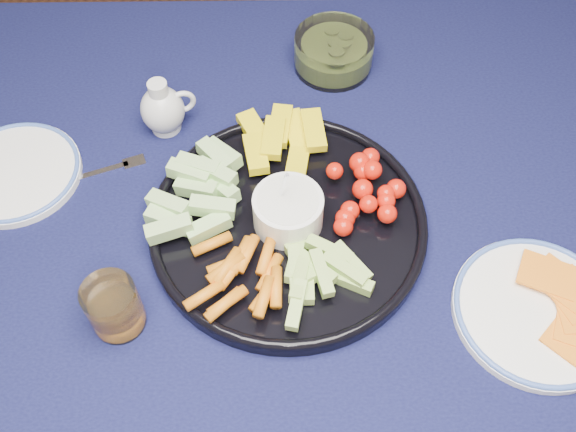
{
  "coord_description": "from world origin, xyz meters",
  "views": [
    {
      "loc": [
        0.05,
        -0.5,
        1.51
      ],
      "look_at": [
        0.06,
        0.01,
        0.78
      ],
      "focal_mm": 40.0,
      "sensor_mm": 36.0,
      "label": 1
    }
  ],
  "objects_px": {
    "cheese_plate": "(538,310)",
    "juice_tumbler": "(115,309)",
    "dining_table": "(252,267)",
    "pickle_bowl": "(333,53)",
    "crudite_platter": "(286,219)",
    "side_plate_extra": "(15,172)",
    "creamer_pitcher": "(163,109)"
  },
  "relations": [
    {
      "from": "cheese_plate",
      "to": "juice_tumbler",
      "type": "relative_size",
      "value": 2.71
    },
    {
      "from": "dining_table",
      "to": "pickle_bowl",
      "type": "bearing_deg",
      "value": 68.52
    },
    {
      "from": "dining_table",
      "to": "cheese_plate",
      "type": "distance_m",
      "value": 0.41
    },
    {
      "from": "crudite_platter",
      "to": "dining_table",
      "type": "bearing_deg",
      "value": -166.35
    },
    {
      "from": "crudite_platter",
      "to": "side_plate_extra",
      "type": "height_order",
      "value": "crudite_platter"
    },
    {
      "from": "pickle_bowl",
      "to": "side_plate_extra",
      "type": "bearing_deg",
      "value": -154.41
    },
    {
      "from": "creamer_pitcher",
      "to": "juice_tumbler",
      "type": "bearing_deg",
      "value": -94.93
    },
    {
      "from": "pickle_bowl",
      "to": "cheese_plate",
      "type": "height_order",
      "value": "pickle_bowl"
    },
    {
      "from": "juice_tumbler",
      "to": "side_plate_extra",
      "type": "height_order",
      "value": "juice_tumbler"
    },
    {
      "from": "creamer_pitcher",
      "to": "side_plate_extra",
      "type": "xyz_separation_m",
      "value": [
        -0.22,
        -0.1,
        -0.03
      ]
    },
    {
      "from": "crudite_platter",
      "to": "side_plate_extra",
      "type": "relative_size",
      "value": 2.0
    },
    {
      "from": "creamer_pitcher",
      "to": "dining_table",
      "type": "bearing_deg",
      "value": -57.16
    },
    {
      "from": "cheese_plate",
      "to": "side_plate_extra",
      "type": "distance_m",
      "value": 0.77
    },
    {
      "from": "creamer_pitcher",
      "to": "cheese_plate",
      "type": "height_order",
      "value": "creamer_pitcher"
    },
    {
      "from": "creamer_pitcher",
      "to": "crudite_platter",
      "type": "bearing_deg",
      "value": -46.37
    },
    {
      "from": "creamer_pitcher",
      "to": "pickle_bowl",
      "type": "distance_m",
      "value": 0.31
    },
    {
      "from": "dining_table",
      "to": "side_plate_extra",
      "type": "distance_m",
      "value": 0.39
    },
    {
      "from": "dining_table",
      "to": "juice_tumbler",
      "type": "distance_m",
      "value": 0.24
    },
    {
      "from": "creamer_pitcher",
      "to": "side_plate_extra",
      "type": "distance_m",
      "value": 0.24
    },
    {
      "from": "creamer_pitcher",
      "to": "side_plate_extra",
      "type": "height_order",
      "value": "creamer_pitcher"
    },
    {
      "from": "pickle_bowl",
      "to": "cheese_plate",
      "type": "relative_size",
      "value": 0.61
    },
    {
      "from": "creamer_pitcher",
      "to": "side_plate_extra",
      "type": "bearing_deg",
      "value": -156.29
    },
    {
      "from": "crudite_platter",
      "to": "cheese_plate",
      "type": "relative_size",
      "value": 1.79
    },
    {
      "from": "crudite_platter",
      "to": "pickle_bowl",
      "type": "relative_size",
      "value": 2.94
    },
    {
      "from": "crudite_platter",
      "to": "side_plate_extra",
      "type": "distance_m",
      "value": 0.42
    },
    {
      "from": "dining_table",
      "to": "cheese_plate",
      "type": "bearing_deg",
      "value": -18.57
    },
    {
      "from": "cheese_plate",
      "to": "side_plate_extra",
      "type": "bearing_deg",
      "value": 161.81
    },
    {
      "from": "creamer_pitcher",
      "to": "cheese_plate",
      "type": "xyz_separation_m",
      "value": [
        0.52,
        -0.34,
        -0.03
      ]
    },
    {
      "from": "pickle_bowl",
      "to": "juice_tumbler",
      "type": "height_order",
      "value": "juice_tumbler"
    },
    {
      "from": "juice_tumbler",
      "to": "side_plate_extra",
      "type": "xyz_separation_m",
      "value": [
        -0.19,
        0.24,
        -0.03
      ]
    },
    {
      "from": "juice_tumbler",
      "to": "creamer_pitcher",
      "type": "bearing_deg",
      "value": 85.07
    },
    {
      "from": "pickle_bowl",
      "to": "creamer_pitcher",
      "type": "bearing_deg",
      "value": -152.95
    }
  ]
}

